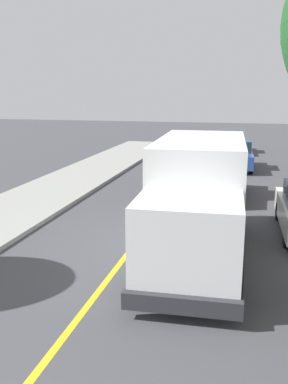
% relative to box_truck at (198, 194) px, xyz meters
% --- Properties ---
extents(centre_line_yellow, '(0.16, 56.00, 0.01)m').
position_rel_box_truck_xyz_m(centre_line_yellow, '(-1.91, 1.02, -1.76)').
color(centre_line_yellow, gold).
rests_on(centre_line_yellow, ground).
extents(box_truck, '(2.70, 7.28, 3.20)m').
position_rel_box_truck_xyz_m(box_truck, '(0.00, 0.00, 0.00)').
color(box_truck, white).
rests_on(box_truck, ground).
extents(parked_car_near, '(1.99, 4.48, 1.67)m').
position_rel_box_truck_xyz_m(parked_car_near, '(0.26, 7.12, -0.97)').
color(parked_car_near, black).
rests_on(parked_car_near, ground).
extents(parked_car_mid, '(2.01, 4.48, 1.67)m').
position_rel_box_truck_xyz_m(parked_car_mid, '(0.59, 14.18, -0.97)').
color(parked_car_mid, '#2D4793').
rests_on(parked_car_mid, ground).
extents(parked_car_far, '(1.95, 4.46, 1.67)m').
position_rel_box_truck_xyz_m(parked_car_far, '(-0.03, 21.16, -0.97)').
color(parked_car_far, maroon).
rests_on(parked_car_far, ground).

